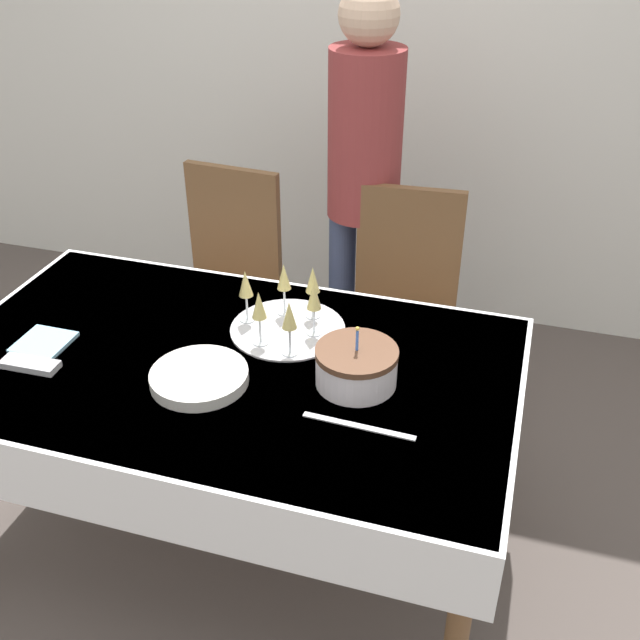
{
  "coord_description": "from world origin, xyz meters",
  "views": [
    {
      "loc": [
        0.78,
        -1.62,
        1.99
      ],
      "look_at": [
        0.25,
        0.11,
        0.87
      ],
      "focal_mm": 42.0,
      "sensor_mm": 36.0,
      "label": 1
    }
  ],
  "objects": [
    {
      "name": "plate_stack_main",
      "position": [
        -0.03,
        -0.12,
        0.77
      ],
      "size": [
        0.27,
        0.27,
        0.03
      ],
      "color": "silver",
      "rests_on": "dining_table"
    },
    {
      "name": "ground_plane",
      "position": [
        0.0,
        0.0,
        0.0
      ],
      "size": [
        12.0,
        12.0,
        0.0
      ],
      "primitive_type": "plane",
      "color": "#564C47"
    },
    {
      "name": "fork_pile",
      "position": [
        -0.52,
        -0.19,
        0.76
      ],
      "size": [
        0.17,
        0.06,
        0.02
      ],
      "color": "silver",
      "rests_on": "dining_table"
    },
    {
      "name": "dining_chair_far_left",
      "position": [
        -0.37,
        0.82,
        0.53
      ],
      "size": [
        0.45,
        0.45,
        0.97
      ],
      "color": "brown",
      "rests_on": "ground_plane"
    },
    {
      "name": "cake_knife",
      "position": [
        0.44,
        -0.17,
        0.75
      ],
      "size": [
        0.3,
        0.03,
        0.0
      ],
      "color": "silver",
      "rests_on": "dining_table"
    },
    {
      "name": "person_standing",
      "position": [
        0.15,
        1.03,
        0.99
      ],
      "size": [
        0.28,
        0.28,
        1.64
      ],
      "color": "#3F4C72",
      "rests_on": "ground_plane"
    },
    {
      "name": "napkin_pile",
      "position": [
        -0.55,
        -0.08,
        0.75
      ],
      "size": [
        0.15,
        0.15,
        0.01
      ],
      "color": "#8CC6E0",
      "rests_on": "dining_table"
    },
    {
      "name": "dining_table",
      "position": [
        0.0,
        0.0,
        0.65
      ],
      "size": [
        1.68,
        0.99,
        0.75
      ],
      "color": "white",
      "rests_on": "ground_plane"
    },
    {
      "name": "champagne_tray",
      "position": [
        0.12,
        0.21,
        0.82
      ],
      "size": [
        0.36,
        0.36,
        0.18
      ],
      "color": "silver",
      "rests_on": "dining_table"
    },
    {
      "name": "wall_back",
      "position": [
        0.0,
        1.75,
        1.35
      ],
      "size": [
        8.0,
        0.05,
        2.7
      ],
      "color": "silver",
      "rests_on": "ground_plane"
    },
    {
      "name": "birthday_cake",
      "position": [
        0.39,
        0.01,
        0.8
      ],
      "size": [
        0.23,
        0.23,
        0.18
      ],
      "color": "white",
      "rests_on": "dining_table"
    },
    {
      "name": "dining_chair_far_right",
      "position": [
        0.37,
        0.82,
        0.53
      ],
      "size": [
        0.45,
        0.45,
        0.97
      ],
      "color": "brown",
      "rests_on": "ground_plane"
    }
  ]
}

